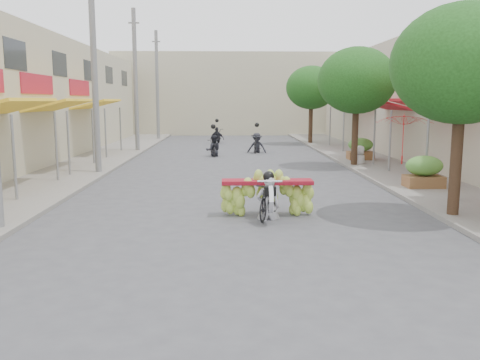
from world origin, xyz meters
TOP-DOWN VIEW (x-y plane):
  - ground at (0.00, 0.00)m, footprint 120.00×120.00m
  - sidewalk_left at (-7.00, 15.00)m, footprint 4.00×60.00m
  - sidewalk_right at (7.00, 15.00)m, footprint 4.00×60.00m
  - far_building at (0.00, 38.00)m, footprint 20.00×6.00m
  - utility_pole_mid at (-5.40, 12.00)m, footprint 0.60×0.24m
  - utility_pole_far at (-5.40, 21.00)m, footprint 0.60×0.24m
  - utility_pole_back at (-5.40, 30.00)m, footprint 0.60×0.24m
  - street_tree_near at (5.40, 4.00)m, footprint 3.40×3.40m
  - street_tree_mid at (5.40, 14.00)m, footprint 3.40×3.40m
  - street_tree_far at (5.40, 26.00)m, footprint 3.40×3.40m
  - produce_crate_mid at (6.20, 8.00)m, footprint 1.20×0.88m
  - produce_crate_far at (6.20, 16.00)m, footprint 1.20×0.88m
  - banana_motorbike at (0.78, 4.28)m, footprint 2.32×1.82m
  - market_umbrella at (5.95, 9.40)m, footprint 2.22×2.22m
  - pedestrian at (5.75, 14.40)m, footprint 0.93×0.82m
  - bg_motorbike_a at (-0.98, 18.70)m, footprint 0.84×1.55m
  - bg_motorbike_b at (1.44, 20.40)m, footprint 1.14×1.93m
  - bg_motorbike_c at (-0.94, 26.96)m, footprint 1.06×1.83m

SIDE VIEW (x-z plane):
  - ground at x=0.00m, z-range 0.00..0.00m
  - sidewalk_left at x=-7.00m, z-range 0.00..0.12m
  - sidewalk_right at x=7.00m, z-range 0.00..0.12m
  - banana_motorbike at x=0.78m, z-range -0.33..1.70m
  - produce_crate_mid at x=6.20m, z-range 0.13..1.29m
  - produce_crate_far at x=6.20m, z-range 0.13..1.29m
  - bg_motorbike_a at x=-0.98m, z-range -0.21..1.74m
  - bg_motorbike_c at x=-0.94m, z-range -0.20..1.75m
  - bg_motorbike_b at x=1.44m, z-range -0.15..1.80m
  - pedestrian at x=5.75m, z-range 0.12..1.75m
  - market_umbrella at x=5.95m, z-range 1.60..3.41m
  - far_building at x=0.00m, z-range 0.00..7.00m
  - street_tree_near at x=5.40m, z-range 1.16..6.41m
  - street_tree_mid at x=5.40m, z-range 1.16..6.41m
  - street_tree_far at x=5.40m, z-range 1.16..6.41m
  - utility_pole_mid at x=-5.40m, z-range 0.03..8.03m
  - utility_pole_far at x=-5.40m, z-range 0.03..8.03m
  - utility_pole_back at x=-5.40m, z-range 0.03..8.03m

